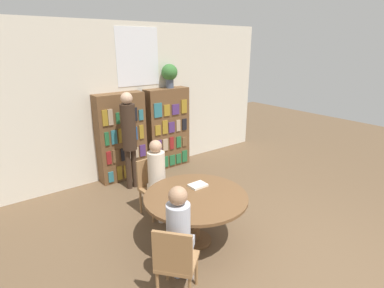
{
  "coord_description": "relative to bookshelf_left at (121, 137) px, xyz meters",
  "views": [
    {
      "loc": [
        -2.81,
        -1.47,
        2.58
      ],
      "look_at": [
        -0.04,
        2.19,
        1.05
      ],
      "focal_mm": 28.0,
      "sensor_mm": 36.0,
      "label": 1
    }
  ],
  "objects": [
    {
      "name": "seated_reader_right",
      "position": [
        -0.76,
        -3.07,
        -0.14
      ],
      "size": [
        0.41,
        0.4,
        1.26
      ],
      "rotation": [
        0.0,
        0.0,
        -0.87
      ],
      "color": "#B2B7C6",
      "rests_on": "ground_plane"
    },
    {
      "name": "bookshelf_right",
      "position": [
        1.07,
        0.0,
        -0.0
      ],
      "size": [
        0.95,
        0.34,
        1.72
      ],
      "color": "brown",
      "rests_on": "ground_plane"
    },
    {
      "name": "flower_vase",
      "position": [
        1.16,
        0.0,
        1.16
      ],
      "size": [
        0.33,
        0.33,
        0.49
      ],
      "color": "#475166",
      "rests_on": "bookshelf_right"
    },
    {
      "name": "seated_reader_left",
      "position": [
        -0.18,
        -1.68,
        -0.14
      ],
      "size": [
        0.29,
        0.38,
        1.25
      ],
      "rotation": [
        0.0,
        0.0,
        -3.07
      ],
      "color": "beige",
      "rests_on": "ground_plane"
    },
    {
      "name": "bookshelf_left",
      "position": [
        0.0,
        0.0,
        0.0
      ],
      "size": [
        0.95,
        0.34,
        1.72
      ],
      "color": "brown",
      "rests_on": "ground_plane"
    },
    {
      "name": "chair_left_side",
      "position": [
        -0.2,
        -1.5,
        -0.36
      ],
      "size": [
        0.43,
        0.43,
        0.89
      ],
      "rotation": [
        0.0,
        0.0,
        -3.07
      ],
      "color": "olive",
      "rests_on": "ground_plane"
    },
    {
      "name": "wall_back",
      "position": [
        0.53,
        0.19,
        0.65
      ],
      "size": [
        6.4,
        0.07,
        3.0
      ],
      "color": "beige",
      "rests_on": "ground_plane"
    },
    {
      "name": "open_book_on_table",
      "position": [
        0.07,
        -2.33,
        -0.14
      ],
      "size": [
        0.24,
        0.18,
        0.03
      ],
      "color": "silver",
      "rests_on": "reading_table"
    },
    {
      "name": "librarian_standing",
      "position": [
        -0.07,
        -0.5,
        0.24
      ],
      "size": [
        0.26,
        0.53,
        1.81
      ],
      "color": "#332319",
      "rests_on": "ground_plane"
    },
    {
      "name": "chair_near_camera",
      "position": [
        -0.9,
        -3.18,
        -0.36
      ],
      "size": [
        0.56,
        0.56,
        0.89
      ],
      "rotation": [
        0.0,
        0.0,
        -0.87
      ],
      "color": "olive",
      "rests_on": "ground_plane"
    },
    {
      "name": "reading_table",
      "position": [
        -0.12,
        -2.52,
        -0.25
      ],
      "size": [
        1.37,
        1.37,
        0.7
      ],
      "color": "brown",
      "rests_on": "ground_plane"
    },
    {
      "name": "ground_plane",
      "position": [
        0.53,
        -3.81,
        -0.86
      ],
      "size": [
        16.0,
        16.0,
        0.0
      ],
      "primitive_type": "plane",
      "color": "brown"
    }
  ]
}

